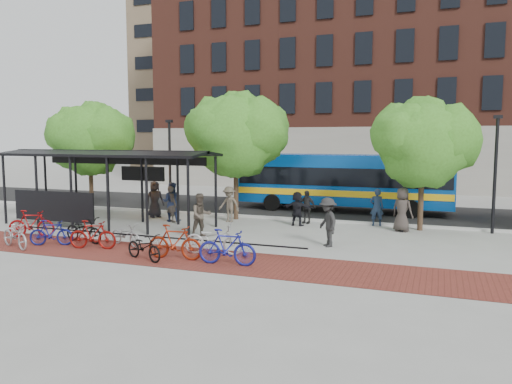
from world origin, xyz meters
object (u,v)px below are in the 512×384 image
(lamp_post_right, at_px, (495,171))
(pedestrian_0, at_px, (155,199))
(tree_b, at_px, (238,132))
(pedestrian_9, at_px, (328,222))
(bus, at_px, (343,179))
(pedestrian_4, at_px, (306,207))
(bike_2, at_px, (15,235))
(bike_4, at_px, (84,230))
(bike_8, at_px, (144,247))
(bus_shelter, at_px, (105,162))
(pedestrian_1, at_px, (172,204))
(pedestrian_7, at_px, (377,207))
(pedestrian_6, at_px, (402,210))
(bike_6, at_px, (126,234))
(pedestrian_8, at_px, (201,215))
(pedestrian_2, at_px, (172,202))
(tree_a, at_px, (91,136))
(bike_1, at_px, (31,224))
(bike_11, at_px, (227,247))
(bike_9, at_px, (175,242))
(lamp_post_left, at_px, (170,164))
(bike_5, at_px, (93,235))
(bike_3, at_px, (51,233))
(tree_c, at_px, (425,140))
(bike_10, at_px, (214,239))
(pedestrian_3, at_px, (229,204))

(lamp_post_right, xyz_separation_m, pedestrian_0, (-16.24, -1.21, -1.79))
(tree_b, distance_m, pedestrian_9, 8.27)
(bus, xyz_separation_m, pedestrian_4, (-0.92, -4.68, -1.04))
(bike_2, height_order, bike_4, bike_4)
(bike_8, bearing_deg, bus_shelter, 66.66)
(bike_2, height_order, pedestrian_1, pedestrian_1)
(pedestrian_9, bearing_deg, pedestrian_7, 131.79)
(bus, height_order, bike_4, bus)
(tree_b, height_order, pedestrian_1, tree_b)
(bike_8, distance_m, pedestrian_7, 11.68)
(lamp_post_right, bearing_deg, pedestrian_6, -166.40)
(bike_6, relative_size, pedestrian_8, 0.92)
(pedestrian_2, bearing_deg, pedestrian_1, 106.01)
(bike_8, xyz_separation_m, pedestrian_9, (5.40, 4.32, 0.48))
(tree_a, bearing_deg, pedestrian_7, 1.62)
(pedestrian_2, bearing_deg, bus, -150.75)
(bike_1, bearing_deg, bike_8, -126.32)
(pedestrian_8, bearing_deg, tree_a, 106.18)
(bike_1, relative_size, pedestrian_9, 1.02)
(bus_shelter, distance_m, bike_4, 4.74)
(pedestrian_0, relative_size, pedestrian_8, 1.03)
(tree_a, xyz_separation_m, tree_b, (9.00, 0.00, 0.22))
(bike_11, xyz_separation_m, pedestrian_6, (4.94, 8.14, 0.39))
(tree_a, height_order, pedestrian_8, tree_a)
(pedestrian_6, height_order, pedestrian_9, pedestrian_6)
(lamp_post_right, bearing_deg, bike_9, -140.02)
(bike_11, bearing_deg, lamp_post_left, 35.36)
(bike_5, bearing_deg, pedestrian_9, -80.40)
(bike_8, bearing_deg, pedestrian_6, -22.04)
(tree_b, height_order, bus, tree_b)
(tree_a, xyz_separation_m, bike_1, (2.68, -7.41, -3.66))
(pedestrian_0, relative_size, pedestrian_9, 1.01)
(tree_a, height_order, lamp_post_right, tree_a)
(bike_3, bearing_deg, pedestrian_1, -36.38)
(bike_6, relative_size, pedestrian_6, 0.86)
(pedestrian_0, xyz_separation_m, pedestrian_2, (1.47, -0.82, 0.02))
(bus_shelter, distance_m, lamp_post_right, 17.61)
(bus, bearing_deg, bike_11, -95.00)
(bike_4, bearing_deg, bike_1, 97.79)
(tree_c, distance_m, bike_1, 17.36)
(bus_shelter, xyz_separation_m, lamp_post_right, (17.13, 4.08, -0.25))
(lamp_post_left, bearing_deg, pedestrian_2, -58.64)
(tree_b, xyz_separation_m, bike_1, (-6.32, -7.41, -3.88))
(bike_2, bearing_deg, bike_9, -63.74)
(lamp_post_left, distance_m, bike_4, 8.09)
(bike_5, height_order, pedestrian_8, pedestrian_8)
(bike_10, height_order, pedestrian_3, pedestrian_3)
(bike_1, distance_m, pedestrian_3, 8.96)
(bike_4, relative_size, bike_5, 1.08)
(bike_8, distance_m, pedestrian_3, 8.19)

